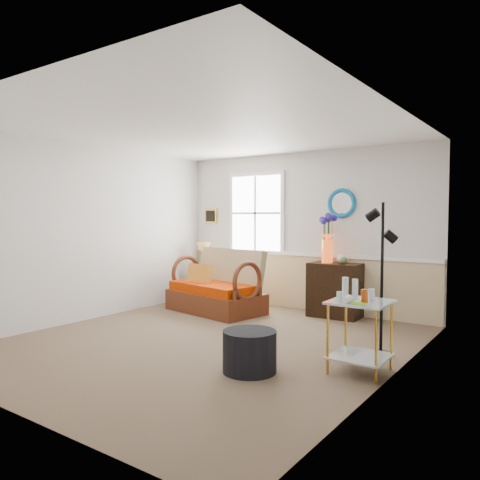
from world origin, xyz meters
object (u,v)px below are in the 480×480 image
Objects in this scene: cabinet at (335,290)px; floor_lamp at (382,279)px; side_table at (360,337)px; ottoman at (249,351)px; loveseat at (216,281)px; lamp_stand at (204,285)px.

cabinet is 2.04m from floor_lamp.
ottoman is (-0.90, -0.62, -0.15)m from side_table.
loveseat is at bearing -157.55° from cabinet.
loveseat reaches higher than side_table.
floor_lamp reaches higher than side_table.
loveseat is 2.69× the size of lamp_stand.
lamp_stand is 0.34× the size of floor_lamp.
side_table is at bearing -16.27° from loveseat.
floor_lamp reaches higher than lamp_stand.
floor_lamp is (3.79, -1.49, 0.57)m from lamp_stand.
loveseat is at bearing 153.57° from side_table.
lamp_stand is 4.03m from ottoman.
floor_lamp is 1.71m from ottoman.
side_table reaches higher than ottoman.
cabinet is at bearing 96.77° from ottoman.
loveseat is 0.90× the size of floor_lamp.
lamp_stand is 4.11m from floor_lamp.
cabinet reaches higher than side_table.
ottoman is (2.90, -2.80, -0.08)m from lamp_stand.
floor_lamp is at bearing 91.43° from side_table.
floor_lamp reaches higher than ottoman.
cabinet is 1.54× the size of ottoman.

